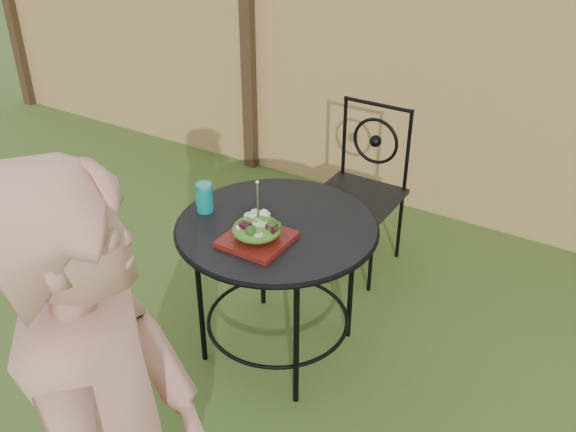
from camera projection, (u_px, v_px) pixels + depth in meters
The scene contains 8 objects.
ground at pixel (221, 409), 2.89m from camera, with size 60.00×60.00×0.00m, color #224516.
fence at pixel (423, 73), 4.01m from camera, with size 8.00×0.12×1.90m.
patio_table at pixel (277, 250), 2.95m from camera, with size 0.92×0.92×0.72m.
patio_chair at pixel (362, 185), 3.67m from camera, with size 0.46×0.46×0.95m.
salad_plate at pixel (257, 239), 2.74m from camera, with size 0.27×0.27×0.02m, color #3F0909.
salad at pixel (257, 229), 2.72m from camera, with size 0.21×0.21×0.08m, color #235614.
fork at pixel (258, 203), 2.65m from camera, with size 0.01×0.01×0.18m, color silver.
drinking_glass at pixel (204, 197), 2.95m from camera, with size 0.08×0.08×0.14m, color #0C908A.
Camera 1 is at (1.33, -1.58, 2.22)m, focal length 40.00 mm.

